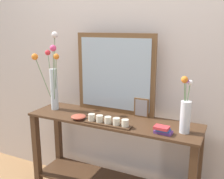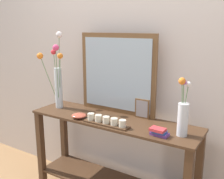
% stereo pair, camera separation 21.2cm
% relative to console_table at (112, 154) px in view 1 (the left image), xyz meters
% --- Properties ---
extents(wall_back, '(6.40, 0.08, 2.70)m').
position_rel_console_table_xyz_m(wall_back, '(0.00, 0.32, 0.83)').
color(wall_back, beige).
rests_on(wall_back, ground).
extents(console_table, '(1.49, 0.41, 0.84)m').
position_rel_console_table_xyz_m(console_table, '(0.00, 0.00, 0.00)').
color(console_table, '#472D1C').
rests_on(console_table, ground).
extents(mirror_leaning, '(0.74, 0.03, 0.71)m').
position_rel_console_table_xyz_m(mirror_leaning, '(-0.05, 0.17, 0.68)').
color(mirror_leaning, brown).
rests_on(mirror_leaning, console_table).
extents(tall_vase_left, '(0.29, 0.25, 0.72)m').
position_rel_console_table_xyz_m(tall_vase_left, '(-0.60, -0.01, 0.63)').
color(tall_vase_left, silver).
rests_on(tall_vase_left, console_table).
extents(vase_right, '(0.09, 0.10, 0.42)m').
position_rel_console_table_xyz_m(vase_right, '(0.60, -0.03, 0.48)').
color(vase_right, silver).
rests_on(vase_right, console_table).
extents(candle_tray, '(0.39, 0.09, 0.07)m').
position_rel_console_table_xyz_m(candle_tray, '(0.03, -0.14, 0.35)').
color(candle_tray, '#472D1C').
rests_on(candle_tray, console_table).
extents(picture_frame_small, '(0.13, 0.01, 0.17)m').
position_rel_console_table_xyz_m(picture_frame_small, '(0.21, 0.15, 0.41)').
color(picture_frame_small, brown).
rests_on(picture_frame_small, console_table).
extents(decorative_bowl, '(0.13, 0.13, 0.04)m').
position_rel_console_table_xyz_m(decorative_bowl, '(-0.25, -0.13, 0.35)').
color(decorative_bowl, '#B24C38').
rests_on(decorative_bowl, console_table).
extents(book_stack, '(0.13, 0.09, 0.06)m').
position_rel_console_table_xyz_m(book_stack, '(0.47, -0.12, 0.35)').
color(book_stack, '#663884').
rests_on(book_stack, console_table).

